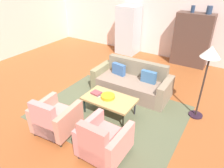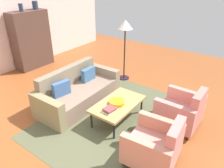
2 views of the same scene
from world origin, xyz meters
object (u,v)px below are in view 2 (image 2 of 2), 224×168
at_px(vase_tall, 21,7).
at_px(floor_lamp, 125,30).
at_px(vase_round, 35,5).
at_px(fruit_bowl, 117,102).
at_px(cabinet, 31,40).
at_px(armchair_left, 156,146).
at_px(book_stack, 110,110).
at_px(armchair_right, 182,112).
at_px(couch, 77,92).
at_px(coffee_table, 118,104).

distance_m(vase_tall, floor_lamp, 3.20).
bearing_deg(vase_round, fruit_bowl, -107.07).
xyz_separation_m(fruit_bowl, cabinet, (0.87, 3.98, 0.44)).
relative_size(armchair_left, book_stack, 3.15).
bearing_deg(fruit_bowl, armchair_right, -61.22).
bearing_deg(book_stack, floor_lamp, 26.27).
xyz_separation_m(armchair_right, fruit_bowl, (-0.64, 1.17, 0.12)).
bearing_deg(armchair_left, vase_round, 66.01).
height_order(armchair_right, vase_round, vase_round).
distance_m(couch, cabinet, 2.98).
bearing_deg(vase_round, book_stack, -110.77).
height_order(book_stack, vase_tall, vase_tall).
distance_m(book_stack, cabinet, 4.21).
distance_m(couch, armchair_left, 2.43).
distance_m(coffee_table, book_stack, 0.35).
distance_m(armchair_right, vase_tall, 5.38).
height_order(coffee_table, armchair_right, armchair_right).
relative_size(coffee_table, armchair_left, 1.36).
relative_size(armchair_right, vase_round, 3.54).
distance_m(couch, coffee_table, 1.19).
height_order(vase_round, floor_lamp, vase_round).
xyz_separation_m(armchair_right, vase_tall, (0.08, 5.14, 1.57)).
xyz_separation_m(armchair_left, floor_lamp, (2.38, 2.18, 1.10)).
relative_size(vase_tall, floor_lamp, 0.13).
height_order(book_stack, vase_round, vase_round).
height_order(coffee_table, cabinet, cabinet).
bearing_deg(vase_tall, vase_round, 0.00).
bearing_deg(cabinet, vase_round, -0.77).
height_order(armchair_left, cabinet, cabinet).
xyz_separation_m(armchair_right, cabinet, (0.23, 5.15, 0.56)).
xyz_separation_m(couch, book_stack, (-0.34, -1.23, 0.17)).
bearing_deg(armchair_right, cabinet, 87.94).
distance_m(armchair_left, armchair_right, 1.19).
height_order(fruit_bowl, vase_round, vase_round).
relative_size(coffee_table, book_stack, 4.29).
bearing_deg(floor_lamp, armchair_left, -137.55).
xyz_separation_m(armchair_right, vase_round, (0.58, 5.14, 1.58)).
bearing_deg(floor_lamp, book_stack, -153.73).
bearing_deg(vase_tall, armchair_left, -103.91).
distance_m(armchair_left, book_stack, 1.16).
height_order(fruit_bowl, vase_tall, vase_tall).
relative_size(armchair_left, armchair_right, 1.00).
bearing_deg(cabinet, book_stack, -106.26).
distance_m(coffee_table, armchair_left, 1.31).
distance_m(coffee_table, vase_round, 4.42).
bearing_deg(fruit_bowl, book_stack, -172.39).
bearing_deg(fruit_bowl, cabinet, 77.67).
height_order(fruit_bowl, floor_lamp, floor_lamp).
xyz_separation_m(coffee_table, vase_tall, (0.68, 3.97, 1.52)).
xyz_separation_m(coffee_table, fruit_bowl, (-0.04, 0.00, 0.07)).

